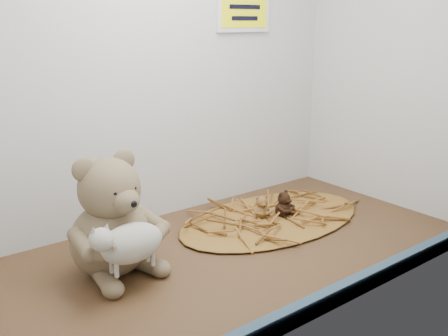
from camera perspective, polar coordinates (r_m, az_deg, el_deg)
alcove_shell at (r=110.35cm, az=-3.16°, el=13.17°), size 120.40×60.20×90.40cm
front_rail at (r=95.66cm, az=10.68°, el=-15.01°), size 119.28×2.20×3.60cm
straw_bed at (r=135.00cm, az=5.53°, el=-5.70°), size 56.12×32.59×1.09cm
main_teddy at (r=105.94cm, az=-12.96°, el=-5.17°), size 23.83×24.82×25.97cm
toy_lamb at (r=99.36cm, az=-10.54°, el=-8.45°), size 17.06×10.41×11.02cm
mini_teddy_tan at (r=132.75cm, az=4.34°, el=-4.35°), size 6.75×6.89×6.26cm
mini_teddy_brown at (r=134.50cm, az=6.80°, el=-3.97°), size 6.96×7.19×7.01cm
wall_sign at (r=144.62cm, az=2.25°, el=17.92°), size 16.00×1.20×11.00cm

